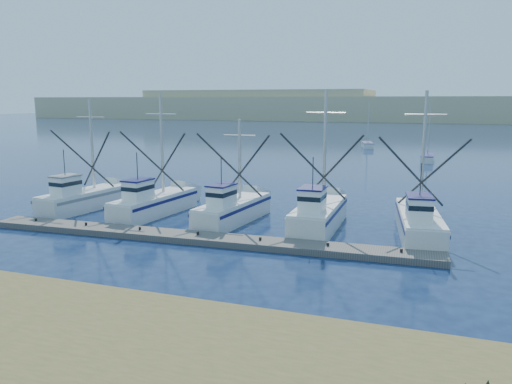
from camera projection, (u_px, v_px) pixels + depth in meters
ground at (275, 297)px, 21.90m from camera, size 500.00×500.00×0.00m
floating_dock at (198, 238)px, 30.56m from camera, size 28.95×3.02×0.39m
dune_ridge at (418, 109)px, 215.90m from camera, size 360.00×60.00×10.00m
trawler_fleet at (240, 210)px, 34.95m from camera, size 28.53×9.37×9.19m
sailboat_near at (427, 158)px, 70.34m from camera, size 1.75×5.86×8.10m
sailboat_far at (367, 145)px, 90.76m from camera, size 2.94×6.04×8.10m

